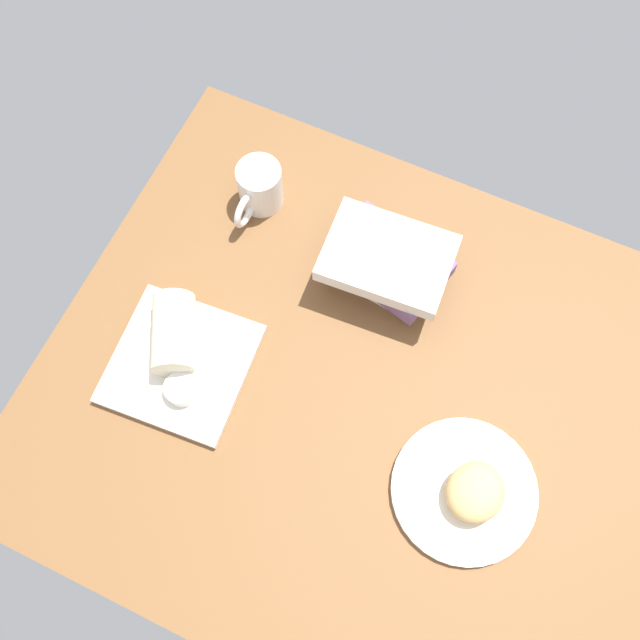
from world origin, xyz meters
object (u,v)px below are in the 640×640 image
Objects in this scene: scone_pastry at (475,492)px; book_stack at (387,262)px; round_plate at (464,490)px; coffee_mug at (259,187)px; breakfast_wrap at (173,333)px; square_plate at (181,364)px; sauce_cup at (182,389)px.

book_stack is at bearing -47.59° from scone_pastry.
round_plate is 1.78× the size of coffee_mug.
breakfast_wrap is (52.71, -3.03, 4.44)cm from round_plate.
coffee_mug is at bearing -32.81° from round_plate.
round_plate is 2.36× the size of scone_pastry.
square_plate is at bearing 0.08° from scone_pastry.
breakfast_wrap is 1.00× the size of coffee_mug.
sauce_cup is at bearing 124.72° from square_plate.
round_plate is 50.44cm from square_plate.
sauce_cup is at bearing 57.40° from book_stack.
scone_pastry reaches higher than sauce_cup.
sauce_cup reaches higher than round_plate.
square_plate is (50.44, 0.25, 0.10)cm from round_plate.
round_plate is 1.05× the size of book_stack.
square_plate is (51.71, 0.08, -3.31)cm from scone_pastry.
square_plate is 38.86cm from book_stack.
square_plate is at bearing -55.28° from sauce_cup.
square_plate is at bearing 96.89° from breakfast_wrap.
round_plate is 52.99cm from breakfast_wrap.
coffee_mug is (1.95, -34.03, 3.93)cm from square_plate.
square_plate reaches higher than round_plate.
coffee_mug is (26.48, -4.20, -0.42)cm from book_stack.
scone_pastry is 1.74× the size of sauce_cup.
scone_pastry reaches higher than square_plate.
book_stack reaches higher than scone_pastry.
breakfast_wrap is at bearing 44.73° from book_stack.
breakfast_wrap reaches higher than round_plate.
scone_pastry is 0.75× the size of coffee_mug.
round_plate is at bearing -179.72° from square_plate.
scone_pastry is 63.50cm from coffee_mug.
square_plate is 5.42cm from sauce_cup.
sauce_cup is 38.47cm from coffee_mug.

